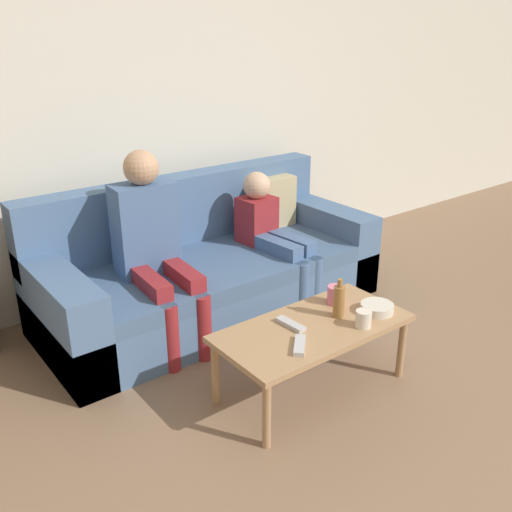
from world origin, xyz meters
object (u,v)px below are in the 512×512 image
object	(u,v)px
person_child	(272,232)
cup_far	(335,295)
tv_remote_1	(290,324)
person_adult	(152,237)
cup_near	(363,319)
bottle	(339,301)
coffee_table	(313,332)
couch	(209,271)
snack_bowl	(377,308)
tv_remote_0	(300,345)

from	to	relation	value
person_child	cup_far	bearing A→B (deg)	-111.17
tv_remote_1	person_child	bearing A→B (deg)	52.45
person_adult	tv_remote_1	distance (m)	0.99
cup_near	bottle	distance (m)	0.16
coffee_table	cup_near	xyz separation A→B (m)	(0.19, -0.16, 0.08)
person_adult	cup_far	distance (m)	1.09
cup_far	tv_remote_1	size ratio (longest dim) A/B	0.59
person_adult	cup_near	xyz separation A→B (m)	(0.54, -1.14, -0.21)
bottle	person_child	bearing A→B (deg)	71.16
coffee_table	bottle	distance (m)	0.21
cup_far	person_child	bearing A→B (deg)	74.40
couch	cup_far	xyz separation A→B (m)	(0.18, -0.97, 0.15)
cup_far	snack_bowl	bearing A→B (deg)	-62.32
person_adult	tv_remote_1	bearing A→B (deg)	-70.52
coffee_table	bottle	bearing A→B (deg)	-2.80
cup_far	tv_remote_1	world-z (taller)	cup_far
couch	person_adult	xyz separation A→B (m)	(-0.43, -0.09, 0.36)
cup_near	cup_far	xyz separation A→B (m)	(0.07, 0.26, 0.01)
tv_remote_0	bottle	xyz separation A→B (m)	(0.36, 0.11, 0.08)
person_child	cup_near	xyz separation A→B (m)	(-0.30, -1.09, -0.08)
tv_remote_0	tv_remote_1	distance (m)	0.20
snack_bowl	tv_remote_0	bearing A→B (deg)	-178.06
coffee_table	tv_remote_0	world-z (taller)	tv_remote_0
tv_remote_0	bottle	distance (m)	0.38
coffee_table	cup_far	world-z (taller)	cup_far
cup_near	cup_far	bearing A→B (deg)	75.56
cup_far	tv_remote_0	bearing A→B (deg)	-153.82
couch	snack_bowl	xyz separation A→B (m)	(0.28, -1.17, 0.12)
person_adult	cup_near	distance (m)	1.28
coffee_table	tv_remote_0	xyz separation A→B (m)	(-0.19, -0.11, 0.05)
couch	person_child	bearing A→B (deg)	-19.51
person_child	person_adult	bearing A→B (deg)	170.73
person_child	tv_remote_1	distance (m)	1.05
couch	coffee_table	size ratio (longest dim) A/B	2.19
cup_near	snack_bowl	world-z (taller)	cup_near
person_adult	tv_remote_0	xyz separation A→B (m)	(0.16, -1.10, -0.25)
person_child	snack_bowl	world-z (taller)	person_child
cup_near	tv_remote_1	world-z (taller)	cup_near
person_child	cup_near	bearing A→B (deg)	-110.88
cup_far	bottle	bearing A→B (deg)	-128.23
cup_near	tv_remote_0	bearing A→B (deg)	173.31
cup_far	bottle	xyz separation A→B (m)	(-0.09, -0.11, 0.04)
cup_near	snack_bowl	size ratio (longest dim) A/B	0.50
bottle	tv_remote_0	bearing A→B (deg)	-163.55
couch	tv_remote_1	size ratio (longest dim) A/B	12.58
person_adult	bottle	xyz separation A→B (m)	(0.52, -0.99, -0.17)
coffee_table	snack_bowl	size ratio (longest dim) A/B	5.79
couch	tv_remote_0	xyz separation A→B (m)	(-0.27, -1.19, 0.11)
couch	coffee_table	xyz separation A→B (m)	(-0.08, -1.07, 0.06)
person_adult	tv_remote_1	size ratio (longest dim) A/B	6.46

